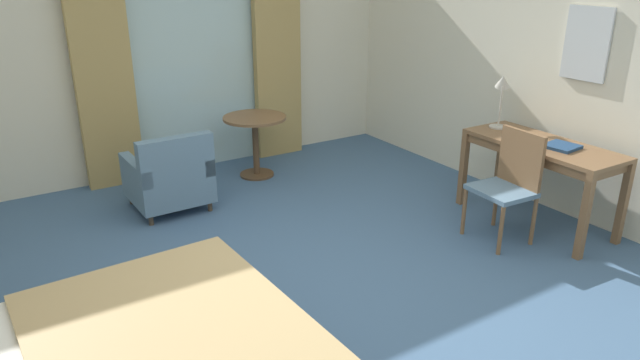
{
  "coord_description": "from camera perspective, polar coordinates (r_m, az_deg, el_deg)",
  "views": [
    {
      "loc": [
        -1.89,
        -3.04,
        2.28
      ],
      "look_at": [
        0.2,
        0.27,
        0.78
      ],
      "focal_mm": 32.31,
      "sensor_mm": 36.0,
      "label": 1
    }
  ],
  "objects": [
    {
      "name": "wall_mirror",
      "position": [
        5.6,
        24.9,
        12.15
      ],
      "size": [
        0.02,
        0.43,
        0.63
      ],
      "color": "silver"
    },
    {
      "name": "wall_right",
      "position": [
        5.7,
        25.04,
        9.55
      ],
      "size": [
        0.12,
        6.57,
        2.67
      ],
      "primitive_type": "cube",
      "color": "silver",
      "rests_on": "ground"
    },
    {
      "name": "writing_desk",
      "position": [
        5.47,
        21.11,
        2.55
      ],
      "size": [
        0.59,
        1.39,
        0.77
      ],
      "color": "brown",
      "rests_on": "ground"
    },
    {
      "name": "wall_back",
      "position": [
        6.61,
        -15.67,
        12.05
      ],
      "size": [
        5.8,
        0.12,
        2.67
      ],
      "primitive_type": "cube",
      "color": "silver",
      "rests_on": "ground"
    },
    {
      "name": "desk_chair",
      "position": [
        5.11,
        18.25,
        0.01
      ],
      "size": [
        0.44,
        0.5,
        0.95
      ],
      "color": "slate",
      "rests_on": "ground"
    },
    {
      "name": "curtain_panel_right",
      "position": [
        6.96,
        -4.27,
        12.61
      ],
      "size": [
        0.58,
        0.1,
        2.53
      ],
      "primitive_type": "cube",
      "color": "tan",
      "rests_on": "ground"
    },
    {
      "name": "closed_book",
      "position": [
        5.34,
        22.81,
        3.09
      ],
      "size": [
        0.29,
        0.28,
        0.03
      ],
      "primitive_type": "cube",
      "rotation": [
        0.0,
        0.0,
        0.11
      ],
      "color": "navy",
      "rests_on": "writing_desk"
    },
    {
      "name": "balcony_glass_door",
      "position": [
        6.67,
        -12.37,
        11.02
      ],
      "size": [
        1.55,
        0.02,
        2.35
      ],
      "primitive_type": "cube",
      "color": "silver",
      "rests_on": "ground"
    },
    {
      "name": "armchair_by_window",
      "position": [
        5.68,
        -14.67,
        0.19
      ],
      "size": [
        0.71,
        0.73,
        0.79
      ],
      "color": "slate",
      "rests_on": "ground"
    },
    {
      "name": "desk_lamp",
      "position": [
        5.77,
        17.57,
        8.48
      ],
      "size": [
        0.23,
        0.22,
        0.52
      ],
      "color": "#B7B2A8",
      "rests_on": "writing_desk"
    },
    {
      "name": "ground",
      "position": [
        4.26,
        -0.32,
        -12.04
      ],
      "size": [
        6.2,
        6.97,
        0.1
      ],
      "primitive_type": "cube",
      "color": "#426084"
    },
    {
      "name": "curtain_panel_left",
      "position": [
        6.29,
        -20.75,
        10.43
      ],
      "size": [
        0.57,
        0.1,
        2.53
      ],
      "primitive_type": "cube",
      "color": "tan",
      "rests_on": "ground"
    },
    {
      "name": "round_cafe_table",
      "position": [
        6.37,
        -6.44,
        4.75
      ],
      "size": [
        0.69,
        0.69,
        0.68
      ],
      "color": "brown",
      "rests_on": "ground"
    }
  ]
}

